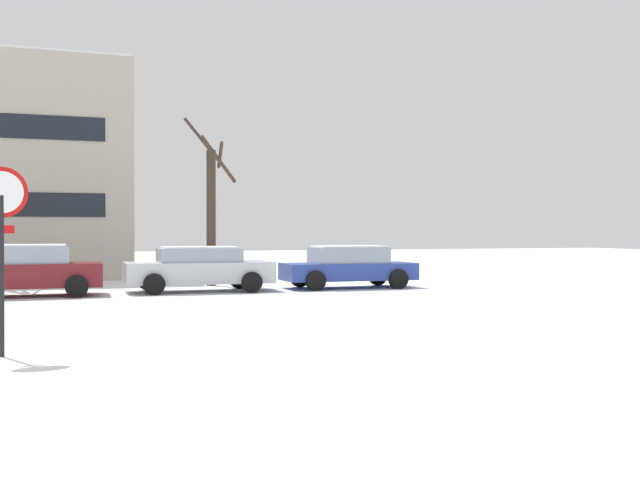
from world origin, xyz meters
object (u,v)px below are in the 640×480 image
Objects in this scene: parked_car_maroon at (28,270)px; parked_car_blue at (348,266)px; stop_sign at (2,223)px; parked_car_silver at (199,268)px.

parked_car_blue is (9.90, 0.05, -0.04)m from parked_car_maroon.
stop_sign is 0.62× the size of parked_car_silver.
parked_car_silver is 1.03× the size of parked_car_blue.
parked_car_blue is at bearing 48.48° from stop_sign.
parked_car_silver is (4.99, 11.32, -1.25)m from stop_sign.
stop_sign reaches higher than parked_car_maroon.
parked_car_maroon is 4.95m from parked_car_silver.
parked_car_maroon is 0.90× the size of parked_car_silver.
stop_sign is at bearing -90.22° from parked_car_maroon.
parked_car_silver is at bearing 1.63° from parked_car_maroon.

